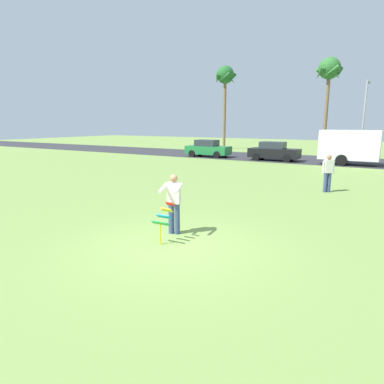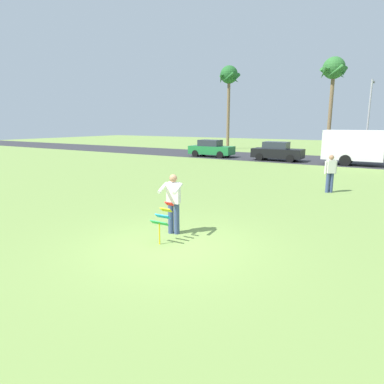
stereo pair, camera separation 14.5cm
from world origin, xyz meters
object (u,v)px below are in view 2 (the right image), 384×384
at_px(kite_held, 163,217).
at_px(palm_tree_left_near, 229,79).
at_px(person_kite_flyer, 173,202).
at_px(parked_truck_white_box, 365,147).
at_px(palm_tree_right_near, 333,73).
at_px(parked_car_black, 277,152).
at_px(parked_car_green, 211,149).
at_px(streetlight_pole, 369,114).
at_px(person_walker_near, 330,172).

bearing_deg(kite_held, palm_tree_left_near, 112.84).
distance_m(kite_held, palm_tree_left_near, 34.71).
xyz_separation_m(person_kite_flyer, kite_held, (0.17, -0.74, -0.26)).
bearing_deg(person_kite_flyer, palm_tree_left_near, 113.06).
distance_m(parked_truck_white_box, palm_tree_right_near, 11.43).
xyz_separation_m(parked_car_black, parked_truck_white_box, (6.64, 0.00, 0.64)).
bearing_deg(palm_tree_left_near, person_kite_flyer, -66.94).
height_order(parked_car_green, palm_tree_right_near, palm_tree_right_near).
relative_size(parked_truck_white_box, palm_tree_right_near, 0.71).
bearing_deg(streetlight_pole, parked_truck_white_box, -85.69).
height_order(person_kite_flyer, palm_tree_left_near, palm_tree_left_near).
distance_m(parked_car_green, parked_car_black, 6.38).
bearing_deg(parked_car_black, palm_tree_right_near, 73.17).
height_order(kite_held, palm_tree_right_near, palm_tree_right_near).
bearing_deg(streetlight_pole, parked_car_green, -150.28).
relative_size(kite_held, parked_car_green, 0.25).
bearing_deg(person_kite_flyer, parked_car_black, 99.63).
relative_size(parked_car_black, palm_tree_right_near, 0.44).
height_order(person_kite_flyer, palm_tree_right_near, palm_tree_right_near).
relative_size(person_kite_flyer, parked_car_black, 0.41).
distance_m(kite_held, streetlight_pole, 28.55).
bearing_deg(palm_tree_right_near, parked_truck_white_box, -64.06).
bearing_deg(palm_tree_right_near, parked_car_black, -106.83).
bearing_deg(palm_tree_left_near, parked_car_black, -46.67).
height_order(person_kite_flyer, parked_car_green, person_kite_flyer).
xyz_separation_m(kite_held, palm_tree_left_near, (-13.14, 31.20, 7.68)).
xyz_separation_m(streetlight_pole, person_walker_near, (0.11, -18.93, -3.06)).
xyz_separation_m(kite_held, person_walker_near, (2.58, 9.32, 0.24)).
xyz_separation_m(person_kite_flyer, parked_truck_white_box, (3.18, 20.38, 0.46)).
relative_size(parked_car_green, parked_truck_white_box, 0.63).
relative_size(kite_held, parked_truck_white_box, 0.16).
distance_m(person_kite_flyer, palm_tree_right_near, 29.66).
bearing_deg(palm_tree_left_near, palm_tree_right_near, -7.85).
xyz_separation_m(palm_tree_left_near, person_walker_near, (15.72, -21.88, -7.44)).
height_order(kite_held, parked_car_green, parked_car_green).
bearing_deg(parked_car_black, parked_car_green, -179.99).
distance_m(parked_car_black, palm_tree_right_near, 11.37).
height_order(parked_car_green, streetlight_pole, streetlight_pole).
distance_m(parked_truck_white_box, person_walker_near, 11.82).
bearing_deg(parked_car_black, parked_truck_white_box, 0.00).
height_order(palm_tree_right_near, streetlight_pole, palm_tree_right_near).
xyz_separation_m(kite_held, parked_car_green, (-10.02, 21.12, 0.08)).
distance_m(palm_tree_right_near, person_walker_near, 21.72).
distance_m(person_kite_flyer, person_walker_near, 9.01).
relative_size(parked_car_black, person_walker_near, 2.43).
relative_size(kite_held, parked_car_black, 0.25).
xyz_separation_m(parked_truck_white_box, streetlight_pole, (-0.54, 7.13, 2.59)).
height_order(kite_held, parked_car_black, parked_car_black).
height_order(palm_tree_right_near, person_walker_near, palm_tree_right_near).
height_order(kite_held, parked_truck_white_box, parked_truck_white_box).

